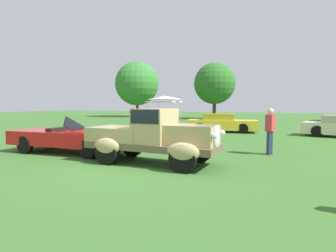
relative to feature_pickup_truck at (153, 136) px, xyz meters
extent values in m
plane|color=#386628|center=(-0.31, -0.45, -0.86)|extent=(120.00, 120.00, 0.00)
cube|color=brown|center=(-0.04, 0.00, -0.30)|extent=(4.16, 1.48, 0.20)
cube|color=tan|center=(1.20, -0.01, 0.08)|extent=(1.54, 1.10, 0.60)
ellipsoid|color=silver|center=(1.99, -0.02, 0.06)|extent=(0.16, 0.52, 0.68)
cube|color=tan|center=(0.07, 0.00, 0.32)|extent=(1.00, 1.38, 1.04)
cube|color=black|center=(0.07, 0.00, 0.62)|extent=(0.91, 1.42, 0.40)
cube|color=tan|center=(-1.21, 0.01, 0.00)|extent=(1.82, 1.42, 0.48)
ellipsoid|color=tan|center=(1.28, 0.71, -0.30)|extent=(0.92, 0.37, 0.52)
ellipsoid|color=tan|center=(1.26, -0.73, -0.30)|extent=(0.92, 0.37, 0.52)
ellipsoid|color=tan|center=(-1.20, 0.73, -0.30)|extent=(0.92, 0.37, 0.52)
ellipsoid|color=tan|center=(-1.22, -0.71, -0.30)|extent=(0.92, 0.37, 0.52)
sphere|color=silver|center=(2.04, 0.42, 0.14)|extent=(0.18, 0.18, 0.18)
sphere|color=silver|center=(2.03, -0.46, 0.14)|extent=(0.18, 0.18, 0.18)
cylinder|color=black|center=(1.28, 0.71, -0.48)|extent=(0.76, 0.24, 0.76)
cylinder|color=black|center=(1.26, -0.73, -0.48)|extent=(0.76, 0.24, 0.76)
cylinder|color=black|center=(-1.20, 0.73, -0.48)|extent=(0.76, 0.24, 0.76)
cylinder|color=black|center=(-1.22, -0.71, -0.48)|extent=(0.76, 0.24, 0.76)
cube|color=red|center=(-3.83, 0.45, -0.29)|extent=(4.61, 2.04, 0.52)
cube|color=red|center=(-2.51, 0.54, -0.09)|extent=(1.92, 1.57, 0.20)
cube|color=black|center=(-3.54, 0.47, 0.13)|extent=(0.15, 1.25, 0.82)
cube|color=black|center=(-4.25, 0.41, -0.05)|extent=(0.37, 1.22, 0.28)
cube|color=silver|center=(-1.49, 0.61, -0.58)|extent=(0.22, 1.65, 0.12)
cylinder|color=black|center=(-2.45, 1.32, -0.53)|extent=(0.66, 0.20, 0.66)
cylinder|color=black|center=(-2.34, -0.22, -0.53)|extent=(0.66, 0.20, 0.66)
cylinder|color=black|center=(-5.27, 1.12, -0.53)|extent=(0.66, 0.20, 0.66)
cylinder|color=black|center=(-5.15, -0.43, -0.53)|extent=(0.66, 0.20, 0.66)
cube|color=yellow|center=(-0.37, 10.70, -0.36)|extent=(4.79, 2.45, 0.60)
cube|color=gold|center=(-0.55, 10.67, 0.14)|extent=(2.23, 1.77, 0.44)
cylinder|color=black|center=(1.12, 10.18, -0.54)|extent=(0.64, 0.22, 0.64)
cylinder|color=black|center=(-1.58, 9.70, -0.54)|extent=(0.64, 0.22, 0.64)
cylinder|color=black|center=(5.20, 10.02, -0.54)|extent=(0.64, 0.22, 0.64)
cylinder|color=#7F7056|center=(-5.00, 7.01, -0.43)|extent=(0.16, 0.16, 0.86)
cylinder|color=#7F7056|center=(-4.89, 7.18, -0.43)|extent=(0.16, 0.16, 0.86)
cube|color=#D1333D|center=(-4.94, 7.09, 0.30)|extent=(0.42, 0.47, 0.60)
sphere|color=#936B4C|center=(-4.94, 7.09, 0.72)|extent=(0.22, 0.22, 0.22)
cylinder|color=#283351|center=(3.20, 3.20, -0.43)|extent=(0.16, 0.16, 0.86)
cylinder|color=#283351|center=(3.15, 3.01, -0.43)|extent=(0.16, 0.16, 0.86)
cube|color=#D1333D|center=(3.18, 3.11, 0.30)|extent=(0.34, 0.45, 0.60)
sphere|color=beige|center=(3.18, 3.11, 0.72)|extent=(0.22, 0.22, 0.22)
cylinder|color=#B7B7BC|center=(-6.53, 18.85, 0.16)|extent=(0.05, 0.05, 2.05)
cylinder|color=#B7B7BC|center=(-6.53, 16.32, 0.16)|extent=(0.05, 0.05, 2.05)
cylinder|color=#B7B7BC|center=(-9.06, 18.85, 0.16)|extent=(0.05, 0.05, 2.05)
cylinder|color=#B7B7BC|center=(-9.06, 16.32, 0.16)|extent=(0.05, 0.05, 2.05)
cube|color=silver|center=(-7.80, 17.59, 1.24)|extent=(2.81, 2.81, 0.10)
pyramid|color=silver|center=(-7.80, 17.59, 1.66)|extent=(2.75, 2.75, 0.38)
cylinder|color=brown|center=(-17.33, 28.39, 0.72)|extent=(0.44, 0.44, 3.16)
sphere|color=#337A2D|center=(-17.33, 28.39, 4.08)|extent=(6.49, 6.49, 6.49)
cylinder|color=#47331E|center=(-5.13, 26.88, 0.66)|extent=(0.44, 0.44, 3.05)
sphere|color=#286623|center=(-5.13, 26.88, 3.62)|extent=(5.20, 5.20, 5.20)
camera|label=1|loc=(3.88, -7.53, 0.96)|focal=29.51mm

